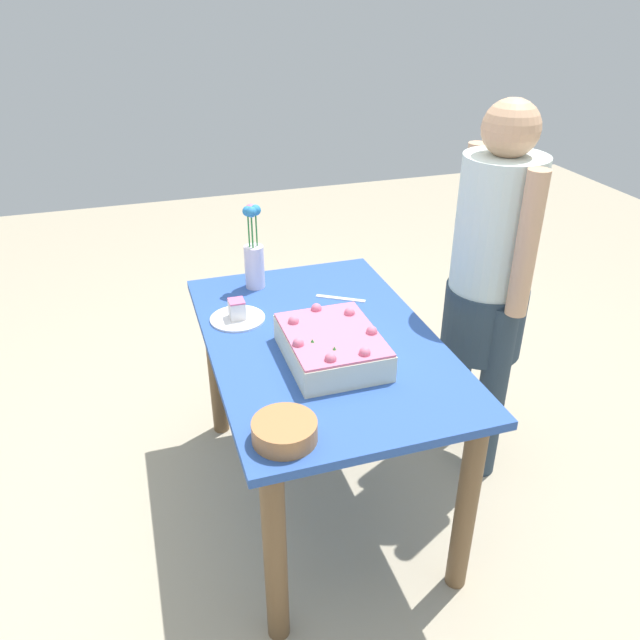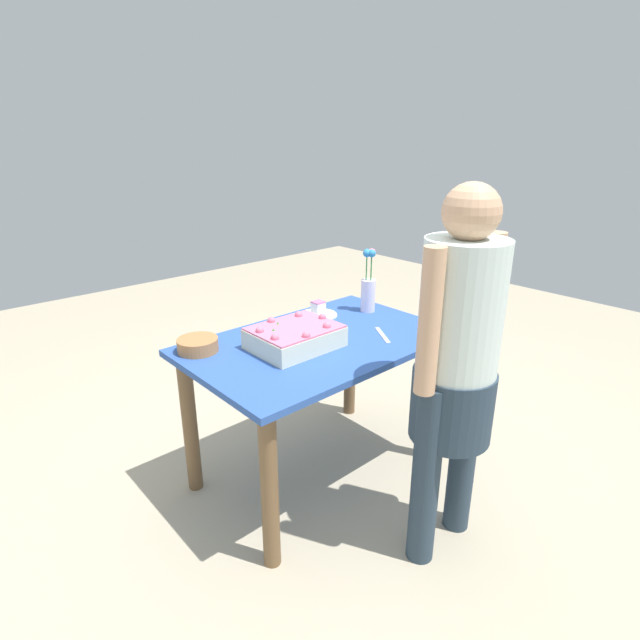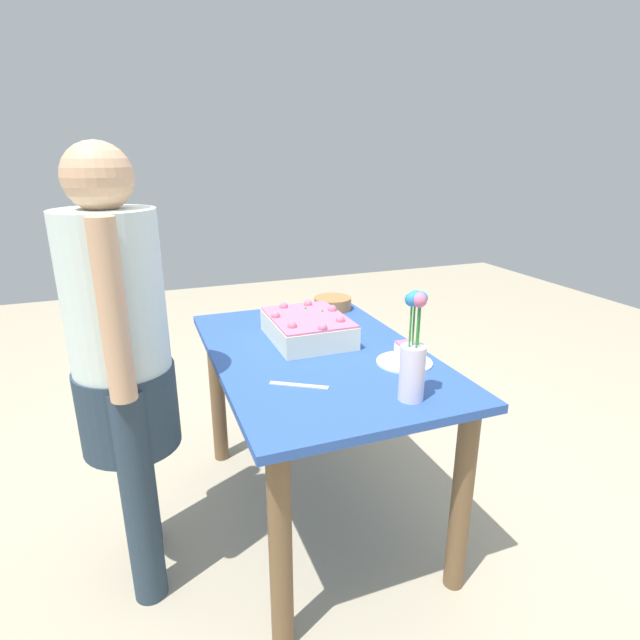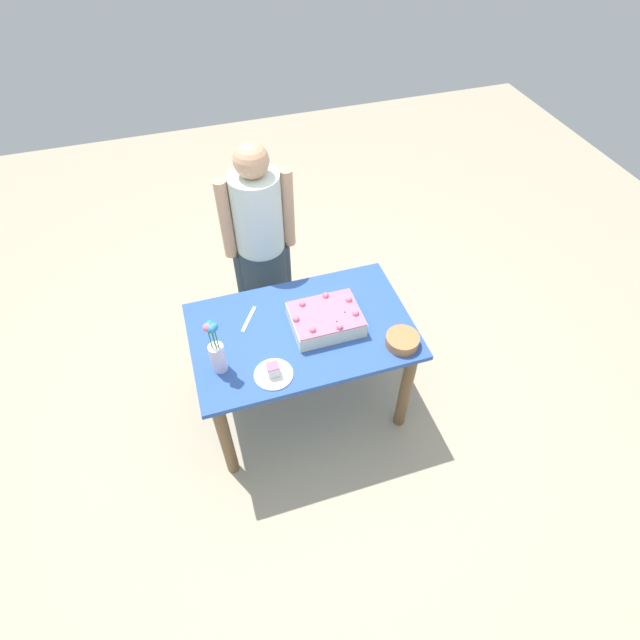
# 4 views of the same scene
# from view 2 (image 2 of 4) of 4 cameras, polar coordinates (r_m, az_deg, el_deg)

# --- Properties ---
(ground_plane) EXTENTS (8.00, 8.00, 0.00)m
(ground_plane) POSITION_cam_2_polar(r_m,az_deg,el_deg) (2.70, -0.12, -16.82)
(ground_plane) COLOR tan
(dining_table) EXTENTS (1.22, 0.78, 0.73)m
(dining_table) POSITION_cam_2_polar(r_m,az_deg,el_deg) (2.39, -0.13, -5.27)
(dining_table) COLOR #2E53A4
(dining_table) RESTS_ON ground_plane
(sheet_cake) EXTENTS (0.38, 0.30, 0.12)m
(sheet_cake) POSITION_cam_2_polar(r_m,az_deg,el_deg) (2.24, -2.89, -1.91)
(sheet_cake) COLOR #E7E7C7
(sheet_cake) RESTS_ON dining_table
(serving_plate_with_slice) EXTENTS (0.20, 0.20, 0.08)m
(serving_plate_with_slice) POSITION_cam_2_polar(r_m,az_deg,el_deg) (2.64, -0.20, 0.93)
(serving_plate_with_slice) COLOR white
(serving_plate_with_slice) RESTS_ON dining_table
(cake_knife) EXTENTS (0.12, 0.18, 0.00)m
(cake_knife) POSITION_cam_2_polar(r_m,az_deg,el_deg) (2.40, 7.16, -1.71)
(cake_knife) COLOR silver
(cake_knife) RESTS_ON dining_table
(flower_vase) EXTENTS (0.08, 0.08, 0.34)m
(flower_vase) POSITION_cam_2_polar(r_m,az_deg,el_deg) (2.69, 5.55, 3.87)
(flower_vase) COLOR white
(flower_vase) RESTS_ON dining_table
(fruit_bowl) EXTENTS (0.18, 0.18, 0.06)m
(fruit_bowl) POSITION_cam_2_polar(r_m,az_deg,el_deg) (2.27, -13.79, -2.78)
(fruit_bowl) COLOR #AF7443
(fruit_bowl) RESTS_ON dining_table
(person_standing) EXTENTS (0.45, 0.31, 1.49)m
(person_standing) POSITION_cam_2_polar(r_m,az_deg,el_deg) (1.92, 15.31, -4.22)
(person_standing) COLOR #293A49
(person_standing) RESTS_ON ground_plane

